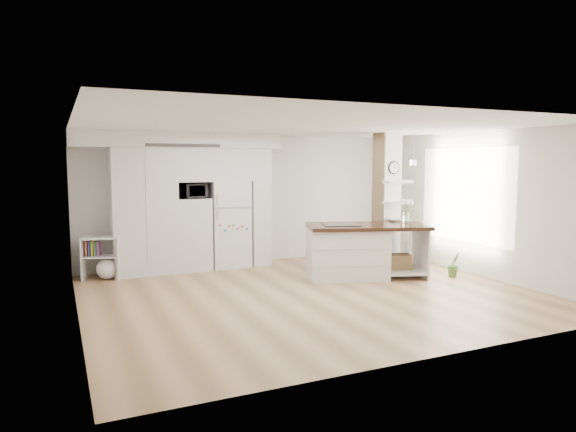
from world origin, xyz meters
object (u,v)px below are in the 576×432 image
object	(u,v)px
kitchen_island	(353,250)
bookshelf	(104,261)
floor_plant_a	(454,264)
refrigerator	(229,224)

from	to	relation	value
kitchen_island	bookshelf	size ratio (longest dim) A/B	3.07
bookshelf	floor_plant_a	xyz separation A→B (m)	(5.97, -2.47, -0.11)
refrigerator	floor_plant_a	size ratio (longest dim) A/B	3.81
bookshelf	refrigerator	bearing A→B (deg)	21.62
bookshelf	kitchen_island	bearing A→B (deg)	-5.01
refrigerator	kitchen_island	xyz separation A→B (m)	(1.80, -1.92, -0.37)
floor_plant_a	refrigerator	bearing A→B (deg)	142.96
refrigerator	floor_plant_a	world-z (taller)	refrigerator
refrigerator	bookshelf	bearing A→B (deg)	-175.49
refrigerator	bookshelf	distance (m)	2.51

